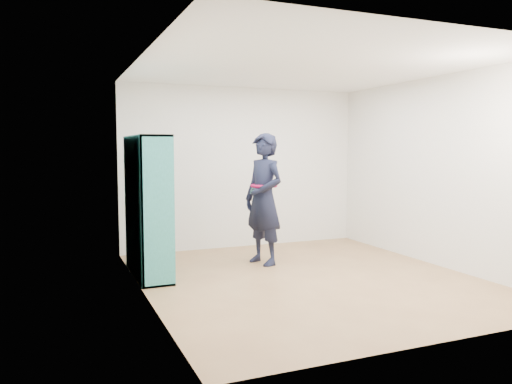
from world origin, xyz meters
name	(u,v)px	position (x,y,z in m)	size (l,w,h in m)	color
floor	(308,279)	(0.00, 0.00, 0.00)	(4.50, 4.50, 0.00)	olive
ceiling	(310,66)	(0.00, 0.00, 2.60)	(4.50, 4.50, 0.00)	white
wall_left	(144,178)	(-2.00, 0.00, 1.30)	(0.02, 4.50, 2.60)	white
wall_right	(437,172)	(2.00, 0.00, 1.30)	(0.02, 4.50, 2.60)	white
wall_back	(243,168)	(0.00, 2.25, 1.30)	(4.00, 0.02, 2.60)	white
wall_front	(442,188)	(0.00, -2.25, 1.30)	(4.00, 0.02, 2.60)	white
bookshelf	(145,207)	(-1.83, 0.96, 0.88)	(0.39, 1.33, 1.78)	#277B72
person	(264,199)	(-0.19, 0.96, 0.92)	(0.63, 0.77, 1.83)	black
smartphone	(253,191)	(-0.35, 0.98, 1.04)	(0.06, 0.08, 0.12)	silver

